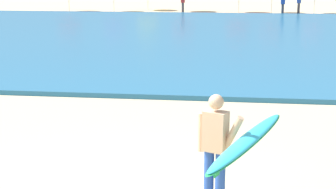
# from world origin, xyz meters

# --- Properties ---
(sea) EXTENTS (120.00, 28.00, 0.14)m
(sea) POSITION_xyz_m (0.00, 20.44, 0.07)
(sea) COLOR teal
(sea) RESTS_ON ground
(surfer_with_board) EXTENTS (1.37, 2.49, 1.73)m
(surfer_with_board) POSITION_xyz_m (1.49, -0.03, 1.03)
(surfer_with_board) COLOR #284CA3
(surfer_with_board) RESTS_ON ground
(beachgoer_near_row_left) EXTENTS (0.32, 0.20, 1.58)m
(beachgoer_near_row_left) POSITION_xyz_m (6.78, 35.97, 0.84)
(beachgoer_near_row_left) COLOR #383842
(beachgoer_near_row_left) RESTS_ON ground
(beachgoer_near_row_mid) EXTENTS (0.32, 0.20, 1.58)m
(beachgoer_near_row_mid) POSITION_xyz_m (-2.52, 35.35, 0.84)
(beachgoer_near_row_mid) COLOR #383842
(beachgoer_near_row_mid) RESTS_ON ground
(beachgoer_near_row_right) EXTENTS (0.32, 0.20, 1.58)m
(beachgoer_near_row_right) POSITION_xyz_m (5.38, 34.50, 0.84)
(beachgoer_near_row_right) COLOR #383842
(beachgoer_near_row_right) RESTS_ON ground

